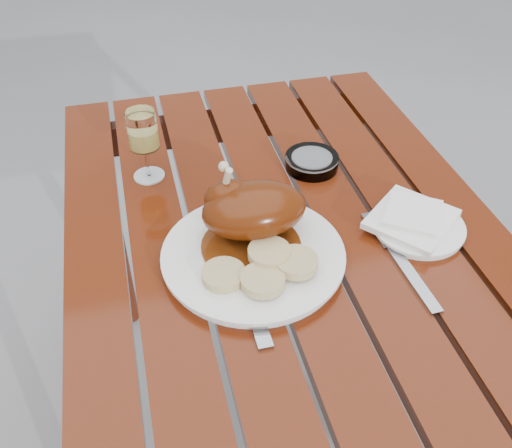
% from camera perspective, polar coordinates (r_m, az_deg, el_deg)
% --- Properties ---
extents(ground, '(60.00, 60.00, 0.00)m').
position_cam_1_polar(ground, '(1.64, 2.26, -21.20)').
color(ground, slate).
rests_on(ground, ground).
extents(table, '(0.80, 1.20, 0.75)m').
position_cam_1_polar(table, '(1.32, 2.68, -13.47)').
color(table, '#601D0B').
rests_on(table, ground).
extents(dinner_plate, '(0.34, 0.34, 0.02)m').
position_cam_1_polar(dinner_plate, '(0.99, -0.28, -3.24)').
color(dinner_plate, white).
rests_on(dinner_plate, table).
extents(roast_duck, '(0.19, 0.19, 0.13)m').
position_cam_1_polar(roast_duck, '(0.99, -0.58, 1.45)').
color(roast_duck, '#57240A').
rests_on(roast_duck, dinner_plate).
extents(bread_dumplings, '(0.19, 0.12, 0.03)m').
position_cam_1_polar(bread_dumplings, '(0.94, 0.72, -4.36)').
color(bread_dumplings, tan).
rests_on(bread_dumplings, dinner_plate).
extents(wine_glass, '(0.07, 0.07, 0.15)m').
position_cam_1_polar(wine_glass, '(1.17, -11.06, 7.69)').
color(wine_glass, '#F0DE6D').
rests_on(wine_glass, table).
extents(side_plate, '(0.18, 0.18, 0.01)m').
position_cam_1_polar(side_plate, '(1.09, 15.86, -0.29)').
color(side_plate, white).
rests_on(side_plate, table).
extents(napkin, '(0.20, 0.20, 0.01)m').
position_cam_1_polar(napkin, '(1.09, 15.29, 0.49)').
color(napkin, white).
rests_on(napkin, side_plate).
extents(ashtray, '(0.13, 0.13, 0.03)m').
position_cam_1_polar(ashtray, '(1.21, 5.59, 6.21)').
color(ashtray, '#B2B7BC').
rests_on(ashtray, table).
extents(fork, '(0.02, 0.20, 0.01)m').
position_cam_1_polar(fork, '(0.93, -0.54, -7.69)').
color(fork, gray).
rests_on(fork, table).
extents(knife, '(0.03, 0.22, 0.01)m').
position_cam_1_polar(knife, '(1.02, 14.65, -4.11)').
color(knife, gray).
rests_on(knife, table).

